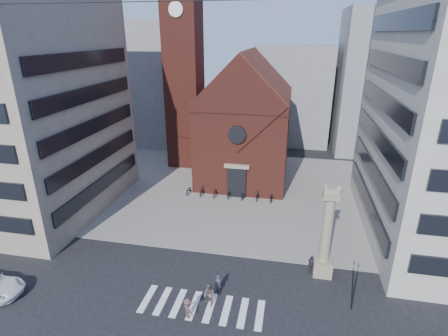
{
  "coord_description": "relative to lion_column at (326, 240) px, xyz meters",
  "views": [
    {
      "loc": [
        6.48,
        -23.82,
        20.04
      ],
      "look_at": [
        0.12,
        8.0,
        7.45
      ],
      "focal_mm": 28.0,
      "sensor_mm": 36.0,
      "label": 1
    }
  ],
  "objects": [
    {
      "name": "scooter_4",
      "position": [
        -9.09,
        13.48,
        -2.89
      ],
      "size": [
        0.75,
        1.98,
        1.03
      ],
      "primitive_type": "imported",
      "rotation": [
        0.0,
        0.0,
        -0.04
      ],
      "color": "black",
      "rests_on": "piazza"
    },
    {
      "name": "campanile",
      "position": [
        -20.01,
        25.0,
        12.28
      ],
      "size": [
        5.5,
        5.5,
        31.2
      ],
      "color": "maroon",
      "rests_on": "ground"
    },
    {
      "name": "traffic_light",
      "position": [
        1.99,
        -4.0,
        -1.17
      ],
      "size": [
        0.13,
        0.16,
        4.3
      ],
      "color": "black",
      "rests_on": "ground"
    },
    {
      "name": "bg_block_left",
      "position": [
        -30.01,
        37.0,
        7.54
      ],
      "size": [
        16.0,
        14.0,
        22.0
      ],
      "primitive_type": "cube",
      "color": "gray",
      "rests_on": "ground"
    },
    {
      "name": "scooter_3",
      "position": [
        -10.91,
        13.48,
        -2.84
      ],
      "size": [
        0.6,
        1.92,
        1.14
      ],
      "primitive_type": "imported",
      "rotation": [
        0.0,
        0.0,
        -0.04
      ],
      "color": "black",
      "rests_on": "piazza"
    },
    {
      "name": "lion_column",
      "position": [
        0.0,
        0.0,
        0.0
      ],
      "size": [
        1.63,
        1.6,
        8.68
      ],
      "color": "gray",
      "rests_on": "ground"
    },
    {
      "name": "building_left",
      "position": [
        -34.01,
        7.0,
        9.54
      ],
      "size": [
        18.0,
        20.0,
        26.0
      ],
      "primitive_type": "cube",
      "color": "gray",
      "rests_on": "ground"
    },
    {
      "name": "scooter_5",
      "position": [
        -7.27,
        13.48,
        -2.84
      ],
      "size": [
        0.6,
        1.92,
        1.14
      ],
      "primitive_type": "imported",
      "rotation": [
        0.0,
        0.0,
        -0.04
      ],
      "color": "black",
      "rests_on": "piazza"
    },
    {
      "name": "scooter_1",
      "position": [
        -14.56,
        13.48,
        -2.84
      ],
      "size": [
        0.6,
        1.92,
        1.14
      ],
      "primitive_type": "imported",
      "rotation": [
        0.0,
        0.0,
        -0.04
      ],
      "color": "black",
      "rests_on": "piazza"
    },
    {
      "name": "scooter_6",
      "position": [
        -5.44,
        13.48,
        -2.89
      ],
      "size": [
        0.75,
        1.98,
        1.03
      ],
      "primitive_type": "imported",
      "rotation": [
        0.0,
        0.0,
        -0.04
      ],
      "color": "black",
      "rests_on": "piazza"
    },
    {
      "name": "pedestrian_0",
      "position": [
        -8.56,
        -4.1,
        -2.66
      ],
      "size": [
        0.61,
        0.43,
        1.6
      ],
      "primitive_type": "imported",
      "rotation": [
        0.0,
        0.0,
        -0.08
      ],
      "color": "#393246",
      "rests_on": "ground"
    },
    {
      "name": "piazza",
      "position": [
        -10.01,
        16.0,
        -3.43
      ],
      "size": [
        46.0,
        30.0,
        0.05
      ],
      "primitive_type": "cube",
      "color": "gray",
      "rests_on": "ground"
    },
    {
      "name": "scooter_0",
      "position": [
        -16.38,
        13.48,
        -2.89
      ],
      "size": [
        0.75,
        1.98,
        1.03
      ],
      "primitive_type": "imported",
      "rotation": [
        0.0,
        0.0,
        -0.04
      ],
      "color": "black",
      "rests_on": "piazza"
    },
    {
      "name": "scooter_2",
      "position": [
        -12.74,
        13.48,
        -2.89
      ],
      "size": [
        0.75,
        1.98,
        1.03
      ],
      "primitive_type": "imported",
      "rotation": [
        0.0,
        0.0,
        -0.04
      ],
      "color": "black",
      "rests_on": "piazza"
    },
    {
      "name": "bg_block_right",
      "position": [
        11.99,
        39.0,
        8.54
      ],
      "size": [
        16.0,
        14.0,
        24.0
      ],
      "primitive_type": "cube",
      "color": "gray",
      "rests_on": "ground"
    },
    {
      "name": "ground",
      "position": [
        -10.01,
        -3.0,
        -3.46
      ],
      "size": [
        120.0,
        120.0,
        0.0
      ],
      "primitive_type": "plane",
      "color": "black",
      "rests_on": "ground"
    },
    {
      "name": "zebra_crossing",
      "position": [
        -9.46,
        -6.0,
        -3.45
      ],
      "size": [
        10.2,
        3.2,
        0.01
      ],
      "primitive_type": null,
      "color": "white",
      "rests_on": "ground"
    },
    {
      "name": "bg_block_mid",
      "position": [
        -4.01,
        42.0,
        5.54
      ],
      "size": [
        14.0,
        12.0,
        18.0
      ],
      "primitive_type": "cube",
      "color": "gray",
      "rests_on": "ground"
    },
    {
      "name": "church",
      "position": [
        -10.01,
        22.04,
        4.53
      ],
      "size": [
        12.0,
        16.65,
        18.0
      ],
      "color": "maroon",
      "rests_on": "ground"
    },
    {
      "name": "pedestrian_2",
      "position": [
        -1.01,
        0.0,
        -2.62
      ],
      "size": [
        0.72,
        1.06,
        1.67
      ],
      "primitive_type": "imported",
      "rotation": [
        0.0,
        0.0,
        1.93
      ],
      "color": "#2B2C34",
      "rests_on": "ground"
    },
    {
      "name": "pedestrian_1",
      "position": [
        -8.93,
        -5.72,
        -2.47
      ],
      "size": [
        1.21,
        1.21,
        1.98
      ],
      "primitive_type": "imported",
      "rotation": [
        0.0,
        0.0,
        -0.8
      ],
      "color": "#584B46",
      "rests_on": "ground"
    },
    {
      "name": "pedestrian_3",
      "position": [
        -10.19,
        -7.26,
        -2.61
      ],
      "size": [
        1.24,
        1.2,
        1.7
      ],
      "primitive_type": "imported",
      "rotation": [
        0.0,
        0.0,
        2.42
      ],
      "color": "#503835",
      "rests_on": "ground"
    }
  ]
}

